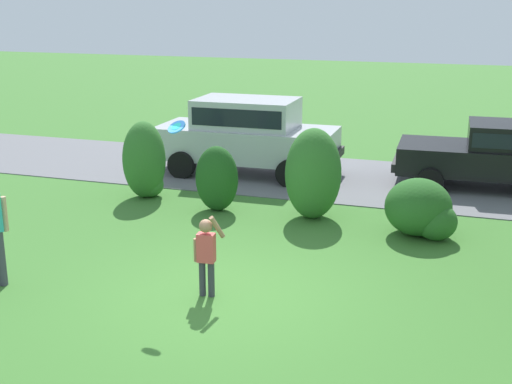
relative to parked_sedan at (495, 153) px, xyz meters
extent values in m
plane|color=#3D752D|center=(-3.85, -7.67, -0.85)|extent=(80.00, 80.00, 0.00)
cube|color=slate|center=(-3.85, -0.30, -0.84)|extent=(28.00, 4.40, 0.02)
ellipsoid|color=#33702B|center=(-7.43, -3.27, 0.02)|extent=(0.93, 1.06, 1.73)
ellipsoid|color=#33702B|center=(-7.34, -3.21, -0.57)|extent=(0.62, 0.62, 0.56)
ellipsoid|color=#1E511C|center=(-5.52, -3.69, -0.15)|extent=(0.92, 0.74, 1.39)
ellipsoid|color=#33702B|center=(-3.49, -3.56, 0.08)|extent=(1.13, 1.19, 1.86)
ellipsoid|color=#286023|center=(-1.36, -3.92, -0.30)|extent=(1.25, 1.28, 1.08)
ellipsoid|color=#286023|center=(-1.01, -4.12, -0.49)|extent=(0.78, 0.78, 0.71)
cube|color=black|center=(-0.10, 0.00, -0.17)|extent=(4.27, 2.01, 0.64)
cube|color=black|center=(0.22, 0.01, 0.43)|extent=(1.75, 1.69, 0.56)
cube|color=black|center=(0.22, 0.01, 0.43)|extent=(1.61, 1.70, 0.34)
cylinder|color=black|center=(-1.36, -1.00, -0.55)|extent=(0.61, 0.24, 0.60)
cylinder|color=black|center=(-1.44, 0.88, -0.55)|extent=(0.61, 0.24, 0.60)
cube|color=black|center=(-2.23, -0.09, -0.33)|extent=(0.19, 1.75, 0.20)
cube|color=silver|center=(-5.96, -0.52, -0.05)|extent=(4.52, 1.90, 0.80)
cube|color=silver|center=(-5.96, -0.52, 0.71)|extent=(2.49, 1.65, 0.72)
cube|color=black|center=(-5.96, -0.52, 0.71)|extent=(2.30, 1.67, 0.43)
cylinder|color=black|center=(-7.34, -1.48, -0.51)|extent=(0.68, 0.23, 0.68)
cylinder|color=black|center=(-7.37, 0.40, -0.51)|extent=(0.68, 0.23, 0.68)
cylinder|color=black|center=(-4.55, -1.45, -0.51)|extent=(0.68, 0.23, 0.68)
cylinder|color=black|center=(-4.58, 0.43, -0.51)|extent=(0.68, 0.23, 0.68)
cube|color=black|center=(-8.25, -0.55, -0.25)|extent=(0.14, 1.75, 0.20)
cube|color=black|center=(-3.67, -0.49, -0.25)|extent=(0.14, 1.75, 0.20)
cylinder|color=#383842|center=(-4.16, -7.77, -0.57)|extent=(0.10, 0.10, 0.55)
cylinder|color=#383842|center=(-4.02, -7.76, -0.57)|extent=(0.10, 0.10, 0.55)
cube|color=#DB4C4C|center=(-4.09, -7.77, -0.08)|extent=(0.27, 0.18, 0.44)
sphere|color=#A37556|center=(-4.09, -7.77, 0.26)|extent=(0.20, 0.20, 0.20)
cylinder|color=#A37556|center=(-3.93, -7.71, 0.24)|extent=(0.19, 0.25, 0.39)
cylinder|color=#A37556|center=(-4.24, -7.78, -0.13)|extent=(0.07, 0.07, 0.36)
cylinder|color=#337FDB|center=(-4.67, -7.41, 1.64)|extent=(0.31, 0.26, 0.22)
cylinder|color=#1EB7B2|center=(-4.67, -7.41, 1.64)|extent=(0.17, 0.15, 0.13)
cylinder|color=#3F3F4C|center=(-7.27, -8.40, -0.40)|extent=(0.14, 0.14, 0.90)
cylinder|color=tan|center=(-7.19, -8.32, 0.30)|extent=(0.09, 0.09, 0.55)
camera|label=1|loc=(-0.39, -16.56, 3.49)|focal=47.97mm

